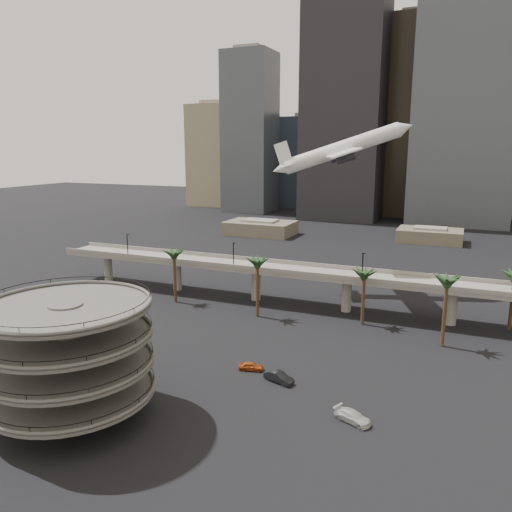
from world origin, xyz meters
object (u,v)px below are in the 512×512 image
at_px(parking_ramp, 69,350).
at_px(car_a, 251,366).
at_px(car_b, 279,377).
at_px(car_c, 353,417).
at_px(overpass, 300,275).
at_px(airborne_jet, 341,149).

bearing_deg(parking_ramp, car_a, 54.36).
height_order(car_b, car_c, car_b).
height_order(overpass, car_b, overpass).
distance_m(overpass, car_c, 50.93).
bearing_deg(airborne_jet, car_c, -95.30).
bearing_deg(car_b, parking_ramp, 150.91).
distance_m(car_a, car_b, 6.07).
xyz_separation_m(car_a, car_b, (5.67, -2.16, 0.13)).
bearing_deg(car_b, car_c, -100.42).
relative_size(airborne_jet, car_a, 8.37).
xyz_separation_m(overpass, car_b, (9.08, -38.26, -6.52)).
bearing_deg(car_c, airborne_jet, 38.46).
relative_size(parking_ramp, car_b, 4.44).
bearing_deg(car_a, parking_ramp, 131.42).
bearing_deg(parking_ramp, overpass, 77.57).
relative_size(overpass, airborne_jet, 3.79).
xyz_separation_m(parking_ramp, airborne_jet, (17.17, 77.54, 25.67)).
relative_size(airborne_jet, car_c, 6.51).
bearing_deg(car_a, airborne_jet, -13.74).
height_order(parking_ramp, car_a, parking_ramp).
relative_size(car_b, car_c, 0.95).
xyz_separation_m(overpass, airborne_jet, (4.17, 18.55, 28.17)).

